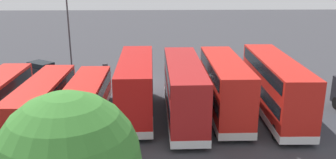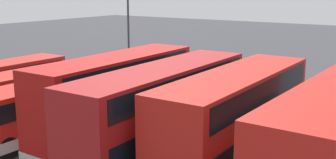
% 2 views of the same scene
% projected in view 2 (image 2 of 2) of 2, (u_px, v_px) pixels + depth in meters
% --- Properties ---
extents(ground_plane, '(140.00, 140.00, 0.00)m').
position_uv_depth(ground_plane, '(201.00, 103.00, 29.45)').
color(ground_plane, '#38383D').
extents(bus_double_decker_second, '(2.68, 10.38, 4.55)m').
position_uv_depth(bus_double_decker_second, '(236.00, 122.00, 17.49)').
color(bus_double_decker_second, red).
rests_on(bus_double_decker_second, ground).
extents(bus_double_decker_third, '(2.76, 11.16, 4.55)m').
position_uv_depth(bus_double_decker_third, '(164.00, 113.00, 18.74)').
color(bus_double_decker_third, '#A51919').
rests_on(bus_double_decker_third, ground).
extents(bus_double_decker_fourth, '(2.78, 10.46, 4.55)m').
position_uv_depth(bus_double_decker_fourth, '(117.00, 97.00, 21.60)').
color(bus_double_decker_fourth, '#B71411').
rests_on(bus_double_decker_fourth, ground).
extents(bus_single_deck_fifth, '(2.68, 10.44, 2.95)m').
position_uv_depth(bus_single_deck_fifth, '(53.00, 105.00, 23.14)').
color(bus_single_deck_fifth, red).
rests_on(bus_single_deck_fifth, ground).
extents(bus_single_deck_sixth, '(2.82, 10.86, 2.95)m').
position_uv_depth(bus_single_deck_sixth, '(20.00, 95.00, 25.26)').
color(bus_single_deck_sixth, red).
rests_on(bus_single_deck_sixth, ground).
extents(car_hatchback_silver, '(4.68, 3.96, 1.43)m').
position_uv_depth(car_hatchback_silver, '(110.00, 70.00, 37.85)').
color(car_hatchback_silver, black).
rests_on(car_hatchback_silver, ground).
extents(car_small_green, '(2.69, 4.74, 1.43)m').
position_uv_depth(car_small_green, '(297.00, 105.00, 26.37)').
color(car_small_green, silver).
rests_on(car_small_green, ground).
extents(lamp_post_tall, '(0.70, 0.30, 8.95)m').
position_uv_depth(lamp_post_tall, '(128.00, 24.00, 32.93)').
color(lamp_post_tall, '#38383D').
rests_on(lamp_post_tall, ground).
extents(waste_bin_yellow, '(0.60, 0.60, 0.95)m').
position_uv_depth(waste_bin_yellow, '(181.00, 79.00, 34.80)').
color(waste_bin_yellow, '#333338').
rests_on(waste_bin_yellow, ground).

